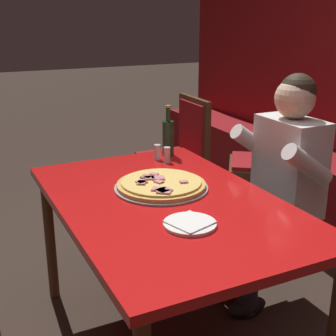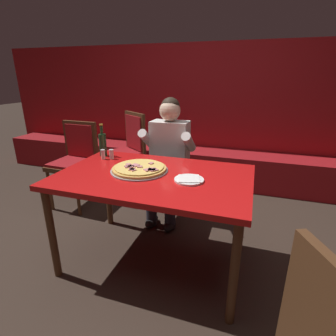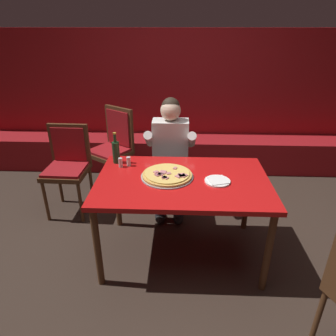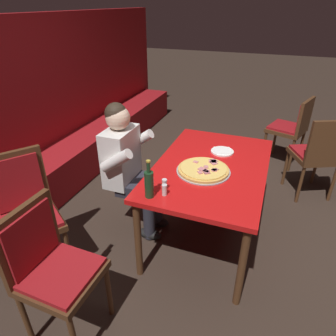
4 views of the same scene
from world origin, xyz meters
name	(u,v)px [view 2 (image 2 of 4)]	position (x,y,z in m)	size (l,w,h in m)	color
ground_plane	(155,260)	(0.00, 0.00, 0.00)	(24.00, 24.00, 0.00)	#33261E
booth_wall_panel	(207,113)	(0.00, 2.18, 0.95)	(6.80, 0.16, 1.90)	maroon
booth_bench	(201,166)	(0.00, 1.86, 0.23)	(6.46, 0.48, 0.46)	maroon
main_dining_table	(154,184)	(0.00, 0.00, 0.70)	(1.44, 0.92, 0.78)	#4C2D19
pizza	(139,169)	(-0.13, 0.04, 0.79)	(0.44, 0.44, 0.05)	#9E9EA3
plate_white_paper	(189,180)	(0.28, -0.04, 0.79)	(0.21, 0.21, 0.02)	white
beer_bottle	(103,144)	(-0.61, 0.31, 0.89)	(0.07, 0.07, 0.29)	#19381E
shaker_oregano	(103,155)	(-0.56, 0.22, 0.82)	(0.04, 0.04, 0.09)	silver
shaker_parmesan	(112,155)	(-0.49, 0.24, 0.82)	(0.04, 0.04, 0.09)	silver
diner_seated_blue_shirt	(167,155)	(-0.13, 0.72, 0.71)	(0.53, 0.53, 1.27)	black
dining_chair_by_booth	(128,147)	(-0.85, 1.27, 0.60)	(0.61, 0.61, 1.03)	#4C2D19
dining_chair_far_left	(76,157)	(-1.25, 0.71, 0.58)	(0.45, 0.45, 0.98)	#4C2D19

